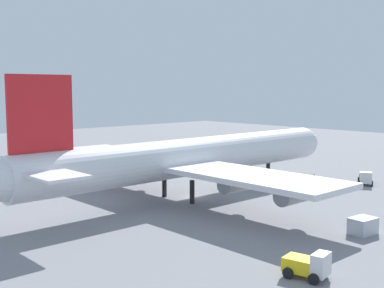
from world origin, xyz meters
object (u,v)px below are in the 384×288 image
cargo_container_fore (363,226)px  safety_cone_nose (314,175)px  pushback_tractor (308,265)px  cargo_airplane (190,158)px  maintenance_van (365,178)px

cargo_container_fore → safety_cone_nose: size_ratio=4.14×
pushback_tractor → safety_cone_nose: 50.61m
cargo_container_fore → safety_cone_nose: cargo_container_fore is taller
cargo_container_fore → safety_cone_nose: 36.05m
cargo_airplane → cargo_container_fore: 27.73m
maintenance_van → pushback_tractor: (-43.09, -17.65, -0.00)m
cargo_airplane → maintenance_van: 32.11m
maintenance_van → pushback_tractor: pushback_tractor is taller
pushback_tractor → maintenance_van: bearing=22.3°
maintenance_van → cargo_container_fore: maintenance_van is taller
cargo_container_fore → cargo_airplane: bearing=93.4°
maintenance_van → cargo_airplane: bearing=156.0°
cargo_airplane → maintenance_van: (28.99, -12.90, -4.90)m
maintenance_van → pushback_tractor: bearing=-157.7°
cargo_airplane → safety_cone_nose: cargo_airplane is taller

